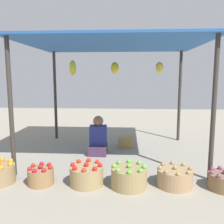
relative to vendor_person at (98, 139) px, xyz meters
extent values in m
plane|color=gray|center=(0.32, 0.00, -0.30)|extent=(14.00, 14.00, 0.00)
cylinder|color=#38332D|center=(-1.22, -1.17, 0.79)|extent=(0.07, 0.07, 2.17)
cylinder|color=#38332D|center=(1.86, -1.17, 0.79)|extent=(0.07, 0.07, 2.17)
cylinder|color=#38332D|center=(-1.22, 1.17, 0.79)|extent=(0.07, 0.07, 2.17)
cylinder|color=#38332D|center=(1.86, 1.17, 0.79)|extent=(0.07, 0.07, 2.17)
cube|color=#255AA5|center=(0.32, 0.00, 1.89)|extent=(3.38, 2.64, 0.04)
ellipsoid|color=yellow|center=(-0.53, 0.16, 1.44)|extent=(0.14, 0.14, 0.31)
ellipsoid|color=gold|center=(0.33, 0.08, 1.44)|extent=(0.16, 0.16, 0.22)
ellipsoid|color=yellow|center=(1.20, 0.01, 1.44)|extent=(0.15, 0.15, 0.21)
cube|color=#462E4C|center=(0.00, -0.03, -0.21)|extent=(0.36, 0.44, 0.18)
cube|color=navy|center=(0.00, 0.02, 0.08)|extent=(0.34, 0.22, 0.40)
sphere|color=#8D6144|center=(0.00, 0.02, 0.38)|extent=(0.21, 0.21, 0.21)
sphere|color=orange|center=(-1.12, -1.48, -0.01)|extent=(0.08, 0.08, 0.08)
sphere|color=orange|center=(-1.19, -1.34, -0.01)|extent=(0.08, 0.08, 0.08)
sphere|color=orange|center=(-1.34, -1.30, -0.01)|extent=(0.08, 0.08, 0.08)
sphere|color=orange|center=(-1.19, -1.62, -0.01)|extent=(0.08, 0.08, 0.08)
cylinder|color=#9B7349|center=(-0.67, -1.48, -0.18)|extent=(0.38, 0.38, 0.24)
sphere|color=#AB1829|center=(-0.67, -1.48, -0.04)|extent=(0.07, 0.07, 0.07)
sphere|color=red|center=(-0.52, -1.48, -0.04)|extent=(0.07, 0.07, 0.07)
sphere|color=red|center=(-0.58, -1.37, -0.04)|extent=(0.07, 0.07, 0.07)
sphere|color=#AF1D2D|center=(-0.70, -1.34, -0.04)|extent=(0.07, 0.07, 0.07)
sphere|color=#AD281A|center=(-0.80, -1.42, -0.04)|extent=(0.07, 0.07, 0.07)
sphere|color=#AB2626|center=(-0.80, -1.55, -0.04)|extent=(0.07, 0.07, 0.07)
sphere|color=red|center=(-0.70, -1.63, -0.04)|extent=(0.07, 0.07, 0.07)
sphere|color=#AA1E1B|center=(-0.58, -1.60, -0.04)|extent=(0.07, 0.07, 0.07)
cylinder|color=#A18859|center=(0.00, -1.46, -0.16)|extent=(0.49, 0.49, 0.28)
sphere|color=red|center=(0.00, -1.46, 0.01)|extent=(0.07, 0.07, 0.07)
sphere|color=red|center=(0.20, -1.46, 0.00)|extent=(0.07, 0.07, 0.07)
sphere|color=red|center=(0.14, -1.31, 0.00)|extent=(0.07, 0.07, 0.07)
sphere|color=red|center=(0.00, -1.26, 0.00)|extent=(0.07, 0.07, 0.07)
sphere|color=red|center=(-0.14, -1.31, 0.00)|extent=(0.07, 0.07, 0.07)
sphere|color=red|center=(-0.20, -1.46, 0.00)|extent=(0.07, 0.07, 0.07)
sphere|color=red|center=(-0.14, -1.60, 0.00)|extent=(0.07, 0.07, 0.07)
sphere|color=red|center=(0.00, -1.66, 0.00)|extent=(0.07, 0.07, 0.07)
sphere|color=red|center=(0.14, -1.60, 0.00)|extent=(0.07, 0.07, 0.07)
cylinder|color=#9B8554|center=(0.62, -1.49, -0.16)|extent=(0.51, 0.51, 0.28)
sphere|color=#6CAA45|center=(0.62, -1.49, 0.01)|extent=(0.07, 0.07, 0.07)
sphere|color=#63BB4D|center=(0.84, -1.49, 0.01)|extent=(0.07, 0.07, 0.07)
sphere|color=#65B74B|center=(0.77, -1.34, 0.01)|extent=(0.07, 0.07, 0.07)
sphere|color=#67BA46|center=(0.62, -1.28, 0.01)|extent=(0.07, 0.07, 0.07)
sphere|color=#6AAC4D|center=(0.47, -1.34, 0.01)|extent=(0.07, 0.07, 0.07)
sphere|color=#6EB63D|center=(0.41, -1.49, 0.01)|extent=(0.07, 0.07, 0.07)
sphere|color=#6DAC45|center=(0.47, -1.65, 0.01)|extent=(0.07, 0.07, 0.07)
sphere|color=#6AAA40|center=(0.62, -1.71, 0.01)|extent=(0.07, 0.07, 0.07)
sphere|color=#68B045|center=(0.77, -1.65, 0.01)|extent=(0.07, 0.07, 0.07)
cylinder|color=#A6835A|center=(1.28, -1.42, -0.17)|extent=(0.50, 0.50, 0.25)
sphere|color=#A08056|center=(1.28, -1.42, -0.03)|extent=(0.06, 0.06, 0.06)
sphere|color=#A17C4E|center=(1.50, -1.42, -0.03)|extent=(0.06, 0.06, 0.06)
sphere|color=#9F874E|center=(1.43, -1.27, -0.03)|extent=(0.06, 0.06, 0.06)
sphere|color=#968960|center=(1.28, -1.21, -0.03)|extent=(0.06, 0.06, 0.06)
sphere|color=#A47855|center=(1.13, -1.27, -0.03)|extent=(0.06, 0.06, 0.06)
sphere|color=#978460|center=(1.06, -1.42, -0.03)|extent=(0.06, 0.06, 0.06)
sphere|color=#9D7A56|center=(1.13, -1.57, -0.03)|extent=(0.06, 0.06, 0.06)
sphere|color=#A6884C|center=(1.28, -1.64, -0.03)|extent=(0.06, 0.06, 0.06)
sphere|color=#A38659|center=(1.43, -1.57, -0.03)|extent=(0.06, 0.06, 0.06)
cylinder|color=brown|center=(1.95, -1.48, -0.19)|extent=(0.43, 0.43, 0.22)
sphere|color=#7D3A71|center=(1.95, -1.31, -0.05)|extent=(0.06, 0.06, 0.06)
sphere|color=#894278|center=(1.83, -1.36, -0.05)|extent=(0.06, 0.06, 0.06)
sphere|color=#844073|center=(1.78, -1.48, -0.05)|extent=(0.06, 0.06, 0.06)
sphere|color=#7D4067|center=(1.83, -1.61, -0.05)|extent=(0.06, 0.06, 0.06)
cube|color=#A68949|center=(0.56, 0.52, -0.20)|extent=(0.32, 0.30, 0.21)
camera|label=1|loc=(0.58, -4.78, 1.27)|focal=38.71mm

